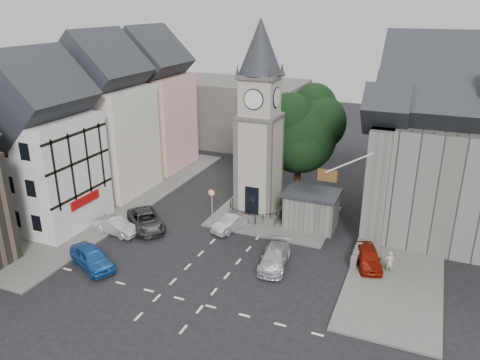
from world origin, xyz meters
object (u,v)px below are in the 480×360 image
at_px(clock_tower, 259,123).
at_px(car_west_blue, 92,258).
at_px(car_east_red, 368,257).
at_px(stone_shelter, 311,209).
at_px(pedestrian, 389,262).

distance_m(clock_tower, car_west_blue, 16.41).
relative_size(clock_tower, car_east_red, 4.19).
height_order(clock_tower, stone_shelter, clock_tower).
distance_m(car_east_red, pedestrian, 1.50).
xyz_separation_m(stone_shelter, pedestrian, (6.70, -4.92, -0.73)).
height_order(car_east_red, pedestrian, pedestrian).
bearing_deg(pedestrian, car_east_red, -28.27).
xyz_separation_m(car_west_blue, pedestrian, (19.09, 7.13, 0.08)).
bearing_deg(clock_tower, stone_shelter, -5.84).
xyz_separation_m(clock_tower, pedestrian, (11.50, -5.41, -7.31)).
distance_m(clock_tower, pedestrian, 14.66).
bearing_deg(stone_shelter, car_west_blue, -135.79).
bearing_deg(pedestrian, car_west_blue, 8.38).
xyz_separation_m(car_east_red, pedestrian, (1.44, -0.42, 0.15)).
distance_m(stone_shelter, pedestrian, 8.34).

